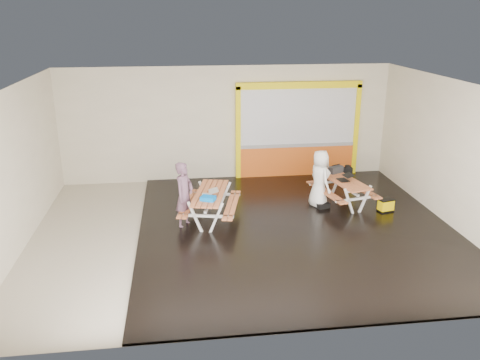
{
  "coord_description": "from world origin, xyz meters",
  "views": [
    {
      "loc": [
        -1.48,
        -10.6,
        4.99
      ],
      "look_at": [
        0.0,
        0.9,
        1.0
      ],
      "focal_mm": 36.68,
      "sensor_mm": 36.0,
      "label": 1
    }
  ],
  "objects": [
    {
      "name": "kiosk",
      "position": [
        2.2,
        3.93,
        1.44
      ],
      "size": [
        3.88,
        0.16,
        3.0
      ],
      "color": "#D65918",
      "rests_on": "room"
    },
    {
      "name": "laptop_right",
      "position": [
        2.87,
        1.28,
        0.79
      ],
      "size": [
        0.43,
        0.4,
        0.16
      ],
      "color": "black",
      "rests_on": "picnic_table_right"
    },
    {
      "name": "laptop_left",
      "position": [
        -0.8,
        0.47,
        0.83
      ],
      "size": [
        0.39,
        0.36,
        0.16
      ],
      "color": "silver",
      "rests_on": "picnic_table_left"
    },
    {
      "name": "picnic_table_left",
      "position": [
        -0.76,
        0.72,
        0.59
      ],
      "size": [
        1.71,
        2.18,
        0.78
      ],
      "color": "#D67542",
      "rests_on": "deck"
    },
    {
      "name": "room",
      "position": [
        0.0,
        0.0,
        1.75
      ],
      "size": [
        10.02,
        8.02,
        3.52
      ],
      "color": "#B8AE9B",
      "rests_on": "ground"
    },
    {
      "name": "deck",
      "position": [
        1.25,
        0.0,
        0.03
      ],
      "size": [
        7.5,
        7.98,
        0.05
      ],
      "primitive_type": "cube",
      "color": "black",
      "rests_on": "room"
    },
    {
      "name": "dark_case",
      "position": [
        2.24,
        1.12,
        0.11
      ],
      "size": [
        0.4,
        0.34,
        0.13
      ],
      "primitive_type": "cube",
      "rotation": [
        0.0,
        0.0,
        0.29
      ],
      "color": "black",
      "rests_on": "deck"
    },
    {
      "name": "blue_pouch",
      "position": [
        -0.85,
        0.18,
        0.82
      ],
      "size": [
        0.4,
        0.35,
        0.1
      ],
      "primitive_type": "cube",
      "rotation": [
        0.0,
        0.0,
        -0.43
      ],
      "color": "#0371E4",
      "rests_on": "picnic_table_left"
    },
    {
      "name": "picnic_table_right",
      "position": [
        2.85,
        1.35,
        0.57
      ],
      "size": [
        1.62,
        2.07,
        0.74
      ],
      "color": "#D67542",
      "rests_on": "deck"
    },
    {
      "name": "backpack",
      "position": [
        3.21,
        2.06,
        0.68
      ],
      "size": [
        0.26,
        0.18,
        0.43
      ],
      "color": "black",
      "rests_on": "picnic_table_right"
    },
    {
      "name": "fluke_bag",
      "position": [
        3.81,
        0.67,
        0.21
      ],
      "size": [
        0.44,
        0.34,
        0.34
      ],
      "color": "black",
      "rests_on": "deck"
    },
    {
      "name": "person_left",
      "position": [
        -1.4,
        0.47,
        0.82
      ],
      "size": [
        0.65,
        0.72,
        1.65
      ],
      "primitive_type": "imported",
      "rotation": [
        0.0,
        0.0,
        1.03
      ],
      "color": "#68475C",
      "rests_on": "deck"
    },
    {
      "name": "toolbox",
      "position": [
        2.82,
        1.94,
        0.83
      ],
      "size": [
        0.46,
        0.37,
        0.24
      ],
      "color": "black",
      "rests_on": "picnic_table_right"
    },
    {
      "name": "person_right",
      "position": [
        2.19,
        1.34,
        0.78
      ],
      "size": [
        0.68,
        0.87,
        1.58
      ],
      "primitive_type": "imported",
      "rotation": [
        0.0,
        0.0,
        1.83
      ],
      "color": "white",
      "rests_on": "deck"
    }
  ]
}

